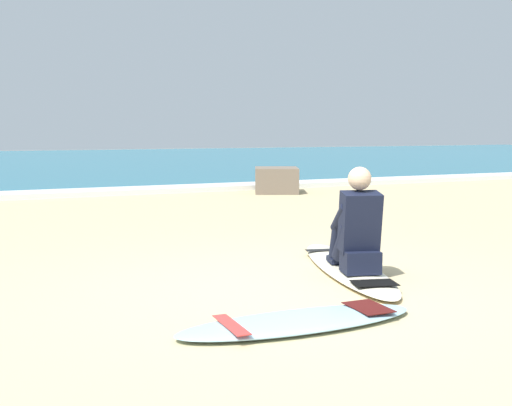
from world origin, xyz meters
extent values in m
plane|color=#CCB584|center=(0.00, 0.00, 0.00)|extent=(80.00, 80.00, 0.00)
cube|color=teal|center=(0.00, 22.51, 0.05)|extent=(80.00, 28.00, 0.10)
cube|color=white|center=(0.00, 8.81, 0.06)|extent=(80.00, 0.90, 0.11)
ellipsoid|color=#EFE5C6|center=(0.83, 0.49, 0.04)|extent=(1.17, 2.53, 0.07)
cube|color=black|center=(1.02, 1.16, 0.07)|extent=(0.49, 0.23, 0.01)
cube|color=black|center=(0.61, -0.27, 0.07)|extent=(0.42, 0.33, 0.01)
cube|color=black|center=(0.72, 0.09, 0.18)|extent=(0.38, 0.34, 0.20)
cylinder|color=black|center=(0.67, 0.30, 0.33)|extent=(0.26, 0.43, 0.43)
cylinder|color=black|center=(0.72, 0.50, 0.30)|extent=(0.19, 0.28, 0.42)
cube|color=black|center=(0.73, 0.57, 0.10)|extent=(0.16, 0.24, 0.05)
cylinder|color=black|center=(0.87, 0.24, 0.33)|extent=(0.26, 0.43, 0.43)
cylinder|color=black|center=(0.94, 0.43, 0.30)|extent=(0.19, 0.28, 0.42)
cube|color=black|center=(0.96, 0.50, 0.10)|extent=(0.16, 0.24, 0.05)
cube|color=black|center=(0.73, 0.13, 0.53)|extent=(0.41, 0.38, 0.57)
sphere|color=beige|center=(0.74, 0.16, 0.92)|extent=(0.21, 0.21, 0.21)
cylinder|color=black|center=(0.64, 0.32, 0.55)|extent=(0.20, 0.40, 0.31)
cylinder|color=black|center=(0.91, 0.24, 0.55)|extent=(0.20, 0.40, 0.31)
ellipsoid|color=#9ED1E5|center=(-0.42, -0.85, 0.04)|extent=(1.78, 0.56, 0.07)
cube|color=red|center=(-0.91, -0.84, 0.07)|extent=(0.11, 0.48, 0.01)
cube|color=#4A1311|center=(0.15, -0.86, 0.07)|extent=(0.25, 0.37, 0.01)
cube|color=#756656|center=(3.60, 7.63, 0.27)|extent=(1.25, 1.31, 0.54)
camera|label=1|loc=(-2.43, -4.57, 1.35)|focal=44.31mm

